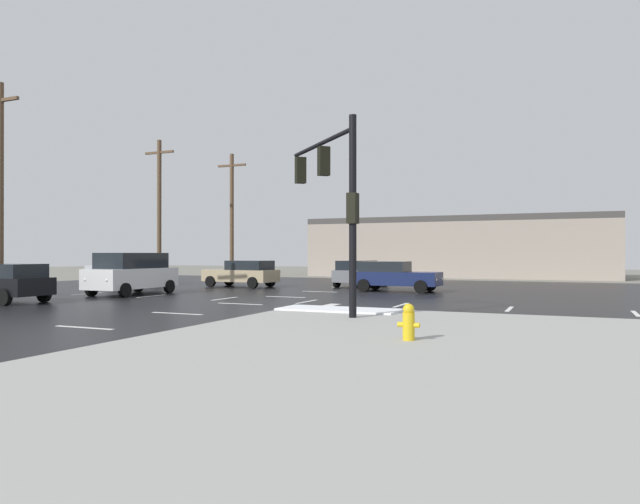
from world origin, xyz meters
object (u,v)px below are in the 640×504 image
(suv_white, at_px, (132,273))
(utility_pole_far, at_px, (159,209))
(sedan_navy, at_px, (394,276))
(sedan_black, at_px, (1,282))
(fire_hydrant, at_px, (409,322))
(suv_silver, at_px, (127,268))
(sedan_grey, at_px, (360,273))
(sedan_tan, at_px, (243,273))
(utility_pole_mid, at_px, (0,186))
(traffic_signal_mast, at_px, (334,187))
(utility_pole_distant, at_px, (232,215))

(suv_white, height_order, utility_pole_far, utility_pole_far)
(sedan_navy, bearing_deg, sedan_black, -131.83)
(fire_hydrant, distance_m, suv_silver, 27.36)
(sedan_grey, distance_m, sedan_navy, 4.41)
(sedan_tan, bearing_deg, utility_pole_mid, 69.89)
(traffic_signal_mast, bearing_deg, suv_white, 22.29)
(suv_white, relative_size, utility_pole_far, 0.52)
(fire_hydrant, height_order, sedan_grey, sedan_grey)
(sedan_black, relative_size, utility_pole_far, 0.49)
(sedan_grey, bearing_deg, suv_silver, 112.11)
(fire_hydrant, bearing_deg, utility_pole_far, 139.74)
(suv_silver, xyz_separation_m, utility_pole_mid, (1.88, -10.21, 3.97))
(sedan_navy, distance_m, utility_pole_mid, 19.30)
(sedan_black, distance_m, utility_pole_mid, 5.06)
(utility_pole_distant, bearing_deg, utility_pole_mid, -96.61)
(traffic_signal_mast, xyz_separation_m, suv_silver, (-18.50, 11.41, -3.02))
(utility_pole_distant, bearing_deg, sedan_grey, -9.08)
(sedan_tan, relative_size, utility_pole_far, 0.50)
(utility_pole_mid, bearing_deg, fire_hydrant, -16.17)
(sedan_grey, bearing_deg, sedan_navy, -132.96)
(traffic_signal_mast, distance_m, sedan_black, 14.75)
(sedan_tan, bearing_deg, sedan_navy, -176.24)
(suv_white, bearing_deg, sedan_navy, 122.72)
(sedan_grey, relative_size, utility_pole_far, 0.50)
(fire_hydrant, xyz_separation_m, sedan_grey, (-8.35, 20.61, 0.32))
(utility_pole_mid, xyz_separation_m, utility_pole_distant, (1.89, 16.33, -0.38))
(fire_hydrant, bearing_deg, utility_pole_mid, 163.83)
(suv_white, xyz_separation_m, utility_pole_far, (-4.74, 7.90, 3.80))
(fire_hydrant, xyz_separation_m, sedan_navy, (-5.34, 17.39, 0.32))
(utility_pole_mid, bearing_deg, sedan_navy, 37.70)
(utility_pole_distant, bearing_deg, suv_white, -80.77)
(sedan_grey, distance_m, sedan_black, 19.04)
(sedan_grey, height_order, sedan_navy, same)
(utility_pole_distant, bearing_deg, traffic_signal_mast, -49.96)
(traffic_signal_mast, height_order, fire_hydrant, traffic_signal_mast)
(traffic_signal_mast, distance_m, fire_hydrant, 6.91)
(traffic_signal_mast, height_order, sedan_tan, traffic_signal_mast)
(sedan_navy, height_order, utility_pole_far, utility_pole_far)
(utility_pole_far, distance_m, utility_pole_distant, 5.14)
(suv_white, relative_size, sedan_black, 1.07)
(traffic_signal_mast, bearing_deg, utility_pole_mid, 40.73)
(fire_hydrant, bearing_deg, suv_silver, 143.98)
(sedan_tan, distance_m, utility_pole_far, 7.56)
(traffic_signal_mast, height_order, utility_pole_mid, utility_pole_mid)
(utility_pole_mid, height_order, utility_pole_distant, utility_pole_mid)
(sedan_navy, bearing_deg, suv_white, -144.06)
(sedan_tan, distance_m, utility_pole_mid, 13.65)
(sedan_grey, xyz_separation_m, utility_pole_mid, (-11.89, -14.74, 4.21))
(utility_pole_far, bearing_deg, fire_hydrant, -40.26)
(suv_white, bearing_deg, utility_pole_distant, -172.01)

